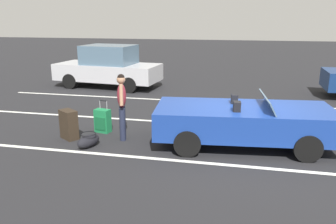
# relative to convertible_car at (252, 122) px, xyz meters

# --- Properties ---
(ground_plane) EXTENTS (80.00, 80.00, 0.00)m
(ground_plane) POSITION_rel_convertible_car_xyz_m (-0.21, -0.02, -0.59)
(ground_plane) COLOR black
(lot_line_near) EXTENTS (18.00, 0.12, 0.01)m
(lot_line_near) POSITION_rel_convertible_car_xyz_m (-0.21, -1.26, -0.59)
(lot_line_near) COLOR silver
(lot_line_near) RESTS_ON ground_plane
(lot_line_mid) EXTENTS (18.00, 0.12, 0.01)m
(lot_line_mid) POSITION_rel_convertible_car_xyz_m (-0.21, 1.44, -0.59)
(lot_line_mid) COLOR silver
(lot_line_mid) RESTS_ON ground_plane
(lot_line_far) EXTENTS (18.00, 0.12, 0.01)m
(lot_line_far) POSITION_rel_convertible_car_xyz_m (-0.21, 4.14, -0.59)
(lot_line_far) COLOR silver
(lot_line_far) RESTS_ON ground_plane
(convertible_car) EXTENTS (4.29, 2.16, 1.24)m
(convertible_car) POSITION_rel_convertible_car_xyz_m (0.00, 0.00, 0.00)
(convertible_car) COLOR navy
(convertible_car) RESTS_ON ground_plane
(suitcase_large_black) EXTENTS (0.55, 0.50, 0.74)m
(suitcase_large_black) POSITION_rel_convertible_car_xyz_m (-4.48, -0.47, -0.22)
(suitcase_large_black) COLOR #2D2319
(suitcase_large_black) RESTS_ON ground_plane
(suitcase_medium_bright) EXTENTS (0.44, 0.33, 0.86)m
(suitcase_medium_bright) POSITION_rel_convertible_car_xyz_m (-3.86, 0.19, -0.28)
(suitcase_medium_bright) COLOR #19723F
(suitcase_medium_bright) RESTS_ON ground_plane
(duffel_bag) EXTENTS (0.51, 0.71, 0.34)m
(duffel_bag) POSITION_rel_convertible_car_xyz_m (-3.76, -0.92, -0.43)
(duffel_bag) COLOR black
(duffel_bag) RESTS_ON ground_plane
(traveler_person) EXTENTS (0.31, 0.60, 1.65)m
(traveler_person) POSITION_rel_convertible_car_xyz_m (-3.15, -0.22, 0.34)
(traveler_person) COLOR #1E2338
(traveler_person) RESTS_ON ground_plane
(parked_sedan_near) EXTENTS (4.66, 2.25, 1.82)m
(parked_sedan_near) POSITION_rel_convertible_car_xyz_m (-6.00, 6.00, 0.30)
(parked_sedan_near) COLOR #B2B2B7
(parked_sedan_near) RESTS_ON ground_plane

